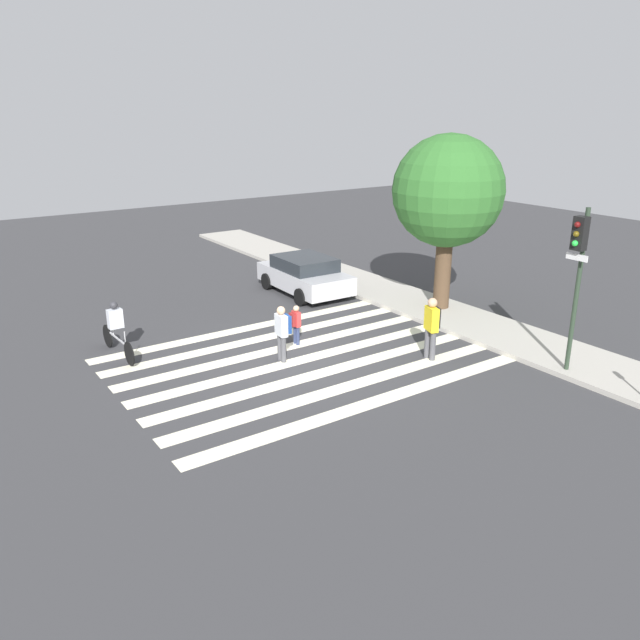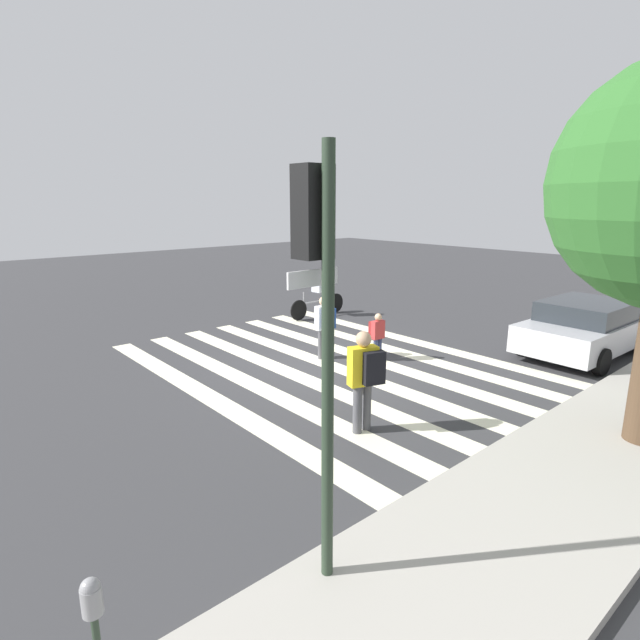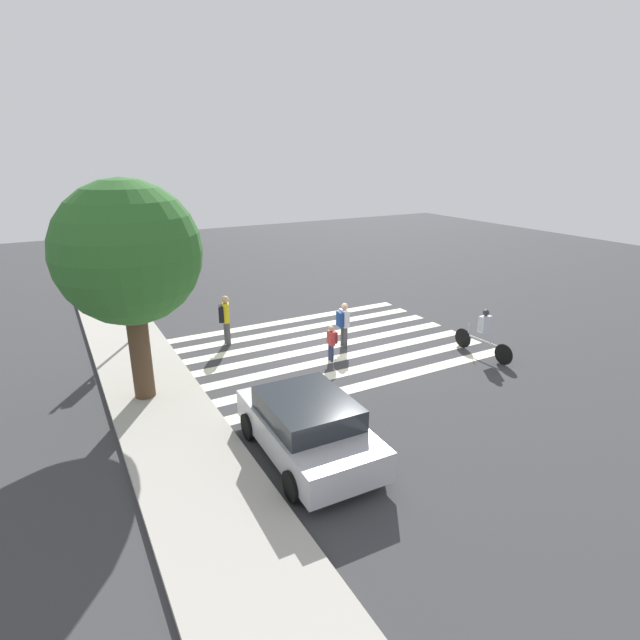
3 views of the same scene
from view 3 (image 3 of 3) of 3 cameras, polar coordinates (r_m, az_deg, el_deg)
ground_plane at (r=17.77m, az=1.11°, el=-3.01°), size 60.00×60.00×0.00m
sidewalk_curb at (r=15.81m, az=-19.03°, el=-6.69°), size 36.00×2.50×0.14m
crosswalk_stripes at (r=17.77m, az=1.12°, el=-3.00°), size 6.95×10.00×0.01m
traffic_light at (r=19.63m, az=-19.73°, el=7.46°), size 0.60×0.50×4.44m
parking_meter at (r=22.24m, az=-20.42°, el=2.95°), size 0.15×0.15×1.32m
street_tree at (r=13.59m, az=-21.08°, el=7.00°), size 3.70×3.70×6.00m
pedestrian_child_with_backpack at (r=17.42m, az=2.69°, el=-0.19°), size 0.46×0.39×1.60m
pedestrian_adult_yellow_jacket at (r=16.32m, az=1.35°, el=-2.35°), size 0.35×0.29×1.21m
pedestrian_adult_blue_shirt at (r=17.90m, az=-10.79°, el=0.40°), size 0.54×0.52×1.80m
cyclist_far_lane at (r=17.56m, az=18.22°, el=-1.24°), size 2.44×0.41×1.63m
car_parked_silver_sedan at (r=11.43m, az=-1.44°, el=-12.01°), size 4.13×2.19×1.42m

